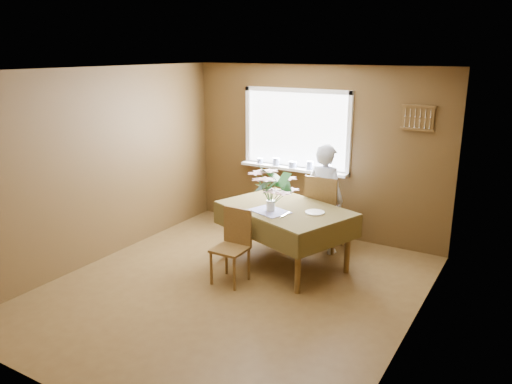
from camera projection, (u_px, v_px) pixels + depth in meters
The scene contains 15 objects.
floor at pixel (232, 289), 5.83m from camera, with size 4.50×4.50×0.00m, color #533B1C.
ceiling at pixel (229, 70), 5.14m from camera, with size 4.50×4.50×0.00m, color white.
wall_back at pixel (315, 152), 7.35m from camera, with size 4.00×4.00×0.00m, color brown.
wall_front at pixel (60, 257), 3.63m from camera, with size 4.00×4.00×0.00m, color brown.
wall_left at pixel (102, 166), 6.47m from camera, with size 4.50×4.50×0.00m, color brown.
wall_right at pixel (415, 216), 4.51m from camera, with size 4.50×4.50×0.00m, color brown.
window_assembly at pixel (295, 144), 7.42m from camera, with size 1.72×0.20×1.22m.
spoon_rack at pixel (418, 118), 6.44m from camera, with size 0.44×0.05×0.33m.
dining_table at pixel (285, 214), 6.33m from camera, with size 1.88×1.57×0.79m.
chair_far at pixel (323, 210), 6.84m from camera, with size 0.46×0.46×1.07m.
chair_near at pixel (233, 242), 5.95m from camera, with size 0.38×0.38×0.89m.
seated_woman at pixel (325, 198), 6.76m from camera, with size 0.55×0.36×1.51m, color white.
flower_bouquet at pixel (271, 187), 6.08m from camera, with size 0.55×0.55×0.47m.
side_plate at pixel (315, 212), 6.09m from camera, with size 0.24×0.24×0.01m, color white.
table_knife at pixel (286, 214), 6.02m from camera, with size 0.02×0.22×0.00m, color silver.
Camera 1 is at (2.94, -4.41, 2.70)m, focal length 35.00 mm.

